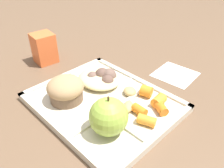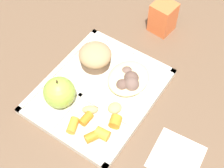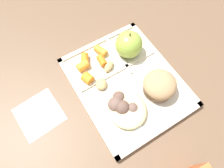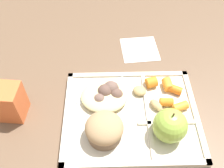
% 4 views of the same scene
% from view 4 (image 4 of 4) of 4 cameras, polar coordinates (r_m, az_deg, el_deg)
% --- Properties ---
extents(ground, '(6.00, 6.00, 0.00)m').
position_cam_4_polar(ground, '(0.63, 4.10, -7.13)').
color(ground, brown).
extents(lunch_tray, '(0.31, 0.26, 0.02)m').
position_cam_4_polar(lunch_tray, '(0.63, 4.22, -6.81)').
color(lunch_tray, beige).
rests_on(lunch_tray, ground).
extents(green_apple, '(0.07, 0.07, 0.08)m').
position_cam_4_polar(green_apple, '(0.57, 12.51, -8.82)').
color(green_apple, '#93B742').
rests_on(green_apple, lunch_tray).
extents(bran_muffin, '(0.08, 0.08, 0.06)m').
position_cam_4_polar(bran_muffin, '(0.57, -1.68, -9.81)').
color(bran_muffin, brown).
rests_on(bran_muffin, lunch_tray).
extents(carrot_slice_large, '(0.03, 0.03, 0.03)m').
position_cam_4_polar(carrot_slice_large, '(0.67, 8.53, 0.35)').
color(carrot_slice_large, orange).
rests_on(carrot_slice_large, lunch_tray).
extents(carrot_slice_edge, '(0.03, 0.03, 0.02)m').
position_cam_4_polar(carrot_slice_edge, '(0.67, 11.99, -0.11)').
color(carrot_slice_edge, orange).
rests_on(carrot_slice_edge, lunch_tray).
extents(carrot_slice_back, '(0.04, 0.03, 0.02)m').
position_cam_4_polar(carrot_slice_back, '(0.67, 13.58, -1.17)').
color(carrot_slice_back, orange).
rests_on(carrot_slice_back, lunch_tray).
extents(carrot_slice_tilted, '(0.03, 0.02, 0.02)m').
position_cam_4_polar(carrot_slice_tilted, '(0.64, 11.73, -3.89)').
color(carrot_slice_tilted, orange).
rests_on(carrot_slice_tilted, lunch_tray).
extents(carrot_slice_near_corner, '(0.04, 0.03, 0.02)m').
position_cam_4_polar(carrot_slice_near_corner, '(0.64, 14.61, -4.80)').
color(carrot_slice_near_corner, orange).
rests_on(carrot_slice_near_corner, lunch_tray).
extents(potato_chunk_corner, '(0.04, 0.04, 0.02)m').
position_cam_4_polar(potato_chunk_corner, '(0.65, 6.02, -1.48)').
color(potato_chunk_corner, tan).
rests_on(potato_chunk_corner, lunch_tray).
extents(potato_chunk_large, '(0.04, 0.04, 0.02)m').
position_cam_4_polar(potato_chunk_large, '(0.63, 9.58, -4.56)').
color(potato_chunk_large, tan).
rests_on(potato_chunk_large, lunch_tray).
extents(egg_noodle_pile, '(0.11, 0.10, 0.03)m').
position_cam_4_polar(egg_noodle_pile, '(0.64, -1.70, -2.69)').
color(egg_noodle_pile, beige).
rests_on(egg_noodle_pile, lunch_tray).
extents(meatball_back, '(0.03, 0.03, 0.03)m').
position_cam_4_polar(meatball_back, '(0.63, 0.96, -2.36)').
color(meatball_back, brown).
rests_on(meatball_back, lunch_tray).
extents(meatball_front, '(0.04, 0.04, 0.04)m').
position_cam_4_polar(meatball_front, '(0.64, -0.21, -0.99)').
color(meatball_front, brown).
rests_on(meatball_front, lunch_tray).
extents(meatball_center, '(0.03, 0.03, 0.03)m').
position_cam_4_polar(meatball_center, '(0.63, -2.72, -3.40)').
color(meatball_center, brown).
rests_on(meatball_center, lunch_tray).
extents(meatball_side, '(0.04, 0.04, 0.04)m').
position_cam_4_polar(meatball_side, '(0.64, -1.51, -1.70)').
color(meatball_side, brown).
rests_on(meatball_side, lunch_tray).
extents(plastic_fork, '(0.15, 0.10, 0.00)m').
position_cam_4_polar(plastic_fork, '(0.66, -4.15, -2.03)').
color(plastic_fork, white).
rests_on(plastic_fork, lunch_tray).
extents(milk_carton, '(0.07, 0.07, 0.09)m').
position_cam_4_polar(milk_carton, '(0.64, -21.33, -3.66)').
color(milk_carton, orange).
rests_on(milk_carton, ground).
extents(paper_napkin, '(0.11, 0.11, 0.00)m').
position_cam_4_polar(paper_napkin, '(0.79, 6.03, 7.54)').
color(paper_napkin, white).
rests_on(paper_napkin, ground).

